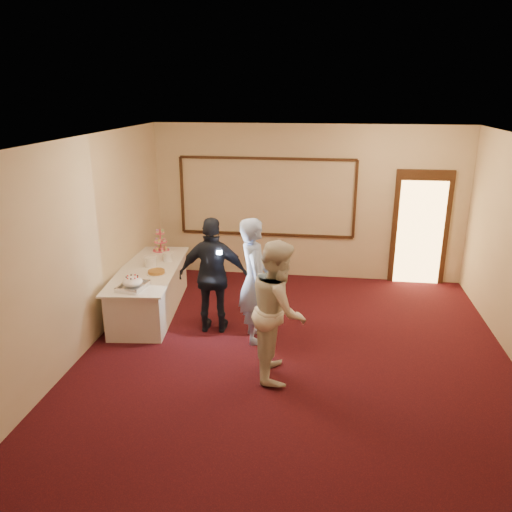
{
  "coord_description": "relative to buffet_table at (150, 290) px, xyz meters",
  "views": [
    {
      "loc": [
        0.32,
        -6.05,
        3.58
      ],
      "look_at": [
        -0.69,
        1.18,
        1.15
      ],
      "focal_mm": 35.0,
      "sensor_mm": 36.0,
      "label": 1
    }
  ],
  "objects": [
    {
      "name": "plate_stack_a",
      "position": [
        0.01,
        0.11,
        0.47
      ],
      "size": [
        0.21,
        0.21,
        0.17
      ],
      "color": "white",
      "rests_on": "buffet_table"
    },
    {
      "name": "floor",
      "position": [
        2.53,
        -1.41,
        -0.39
      ],
      "size": [
        7.0,
        7.0,
        0.0
      ],
      "primitive_type": "plane",
      "color": "black",
      "rests_on": "ground"
    },
    {
      "name": "doorway",
      "position": [
        4.68,
        2.04,
        0.69
      ],
      "size": [
        1.05,
        0.07,
        2.2
      ],
      "color": "black",
      "rests_on": "floor"
    },
    {
      "name": "room_walls",
      "position": [
        2.53,
        -1.41,
        1.64
      ],
      "size": [
        6.04,
        7.04,
        3.02
      ],
      "color": "beige",
      "rests_on": "floor"
    },
    {
      "name": "man",
      "position": [
        1.88,
        -0.73,
        0.55
      ],
      "size": [
        0.63,
        0.79,
        1.88
      ],
      "primitive_type": "imported",
      "rotation": [
        0.0,
        0.0,
        1.86
      ],
      "color": "#9CBCFA",
      "rests_on": "floor"
    },
    {
      "name": "plate_stack_b",
      "position": [
        0.2,
        0.42,
        0.46
      ],
      "size": [
        0.18,
        0.18,
        0.15
      ],
      "color": "white",
      "rests_on": "buffet_table"
    },
    {
      "name": "wall_molding",
      "position": [
        1.73,
        2.06,
        1.21
      ],
      "size": [
        3.45,
        0.04,
        1.55
      ],
      "color": "black",
      "rests_on": "room_walls"
    },
    {
      "name": "buffet_table",
      "position": [
        0.0,
        0.0,
        0.0
      ],
      "size": [
        1.19,
        2.51,
        0.77
      ],
      "color": "white",
      "rests_on": "floor"
    },
    {
      "name": "woman",
      "position": [
        2.33,
        -1.65,
        0.53
      ],
      "size": [
        0.79,
        0.96,
        1.84
      ],
      "primitive_type": "imported",
      "rotation": [
        0.0,
        0.0,
        1.68
      ],
      "color": "white",
      "rests_on": "floor"
    },
    {
      "name": "tart",
      "position": [
        0.22,
        -0.23,
        0.41
      ],
      "size": [
        0.31,
        0.31,
        0.06
      ],
      "color": "white",
      "rests_on": "buffet_table"
    },
    {
      "name": "cupcake_stand",
      "position": [
        -0.1,
        0.98,
        0.54
      ],
      "size": [
        0.3,
        0.3,
        0.45
      ],
      "color": "#DB4667",
      "rests_on": "buffet_table"
    },
    {
      "name": "camera_flash",
      "position": [
        1.36,
        -0.69,
        0.94
      ],
      "size": [
        0.08,
        0.05,
        0.05
      ],
      "primitive_type": "cube",
      "rotation": [
        0.0,
        0.0,
        -0.15
      ],
      "color": "white",
      "rests_on": "guest"
    },
    {
      "name": "pavlova_tray",
      "position": [
        0.07,
        -0.88,
        0.46
      ],
      "size": [
        0.41,
        0.54,
        0.19
      ],
      "color": "#AAADB1",
      "rests_on": "buffet_table"
    },
    {
      "name": "guest",
      "position": [
        1.23,
        -0.54,
        0.52
      ],
      "size": [
        1.08,
        0.5,
        1.81
      ],
      "primitive_type": "imported",
      "rotation": [
        0.0,
        0.0,
        3.2
      ],
      "color": "black",
      "rests_on": "floor"
    }
  ]
}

